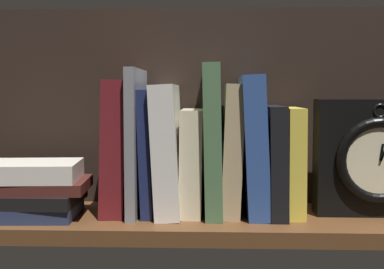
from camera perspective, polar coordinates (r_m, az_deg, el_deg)
ground_plane at (r=90.69cm, az=1.14°, el=-9.50°), size 84.89×22.44×2.50cm
back_panel at (r=98.63cm, az=1.28°, el=3.07°), size 84.89×1.20×36.48cm
book_maroon_dawkins at (r=91.57cm, az=-7.98°, el=-1.33°), size 4.74×13.52×23.04cm
book_gray_chess at (r=90.97cm, az=-6.05°, el=-0.73°), size 1.72×16.69×24.88cm
book_navy_bierce at (r=90.88cm, az=-4.75°, el=-1.86°), size 2.63×13.60×21.35cm
book_white_catcher at (r=90.49cm, az=-2.68°, el=-1.61°), size 5.17×16.24×22.30cm
book_cream_twain at (r=90.47cm, az=-0.01°, el=-2.94°), size 4.03×13.01×18.01cm
book_green_romantic at (r=89.99cm, az=2.27°, el=-0.54°), size 3.42×15.87×25.66cm
book_tan_shortstories at (r=90.21cm, az=4.37°, el=-1.61°), size 3.99×13.44×22.34cm
book_blue_modern at (r=90.35cm, az=6.73°, el=-1.15°), size 4.89×15.49×23.85cm
book_black_skeptic at (r=90.99cm, az=8.96°, el=-2.75°), size 3.24×15.90×18.65cm
book_yellow_seinlanguage at (r=91.42cm, az=10.90°, el=-2.84°), size 2.93×12.97×18.30cm
framed_clock at (r=93.72cm, az=19.33°, el=-2.40°), size 19.73×6.70×19.73cm
book_stack_side at (r=92.33cm, az=-17.20°, el=-5.74°), size 18.86×13.79×9.27cm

